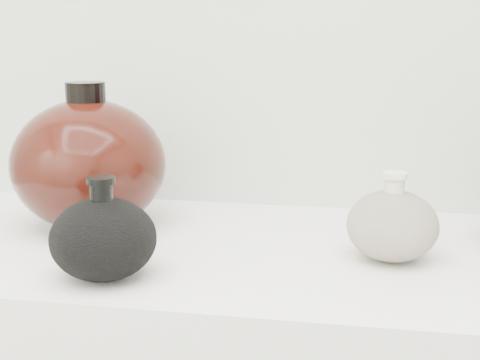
# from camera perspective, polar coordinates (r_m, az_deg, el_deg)

# --- Properties ---
(black_gourd_vase) EXTENTS (0.18, 0.18, 0.13)m
(black_gourd_vase) POSITION_cam_1_polar(r_m,az_deg,el_deg) (0.87, -11.58, -4.87)
(black_gourd_vase) COLOR black
(black_gourd_vase) RESTS_ON display_counter
(cream_gourd_vase) EXTENTS (0.17, 0.17, 0.12)m
(cream_gourd_vase) POSITION_cam_1_polar(r_m,az_deg,el_deg) (0.95, 12.88, -3.75)
(cream_gourd_vase) COLOR beige
(cream_gourd_vase) RESTS_ON display_counter
(left_round_pot) EXTENTS (0.27, 0.27, 0.23)m
(left_round_pot) POSITION_cam_1_polar(r_m,az_deg,el_deg) (1.09, -12.76, 1.35)
(left_round_pot) COLOR black
(left_round_pot) RESTS_ON display_counter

